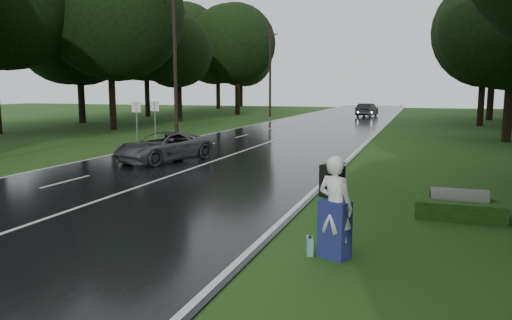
{
  "coord_description": "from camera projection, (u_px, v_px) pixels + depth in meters",
  "views": [
    {
      "loc": [
        9.03,
        -11.91,
        3.34
      ],
      "look_at": [
        4.09,
        2.45,
        1.1
      ],
      "focal_mm": 33.82,
      "sensor_mm": 36.0,
      "label": 1
    }
  ],
  "objects": [
    {
      "name": "suitcase",
      "position": [
        310.0,
        246.0,
        9.88
      ],
      "size": [
        0.25,
        0.47,
        0.32
      ],
      "primitive_type": "cube",
      "rotation": [
        0.0,
        0.0,
        0.27
      ],
      "color": "teal",
      "rests_on": "ground"
    },
    {
      "name": "road",
      "position": [
        283.0,
        138.0,
        33.24
      ],
      "size": [
        12.0,
        140.0,
        0.04
      ],
      "primitive_type": "cube",
      "color": "black",
      "rests_on": "ground"
    },
    {
      "name": "utility_pole_far",
      "position": [
        270.0,
        117.0,
        58.72
      ],
      "size": [
        1.8,
        0.28,
        10.88
      ],
      "primitive_type": null,
      "color": "black",
      "rests_on": "ground"
    },
    {
      "name": "lane_center",
      "position": [
        283.0,
        137.0,
        33.24
      ],
      "size": [
        0.12,
        140.0,
        0.01
      ],
      "primitive_type": "cube",
      "color": "silver",
      "rests_on": "road"
    },
    {
      "name": "ground",
      "position": [
        102.0,
        201.0,
        14.53
      ],
      "size": [
        160.0,
        160.0,
        0.0
      ],
      "primitive_type": "plane",
      "color": "#214715",
      "rests_on": "ground"
    },
    {
      "name": "tree_right_e",
      "position": [
        479.0,
        126.0,
        43.99
      ],
      "size": [
        9.07,
        9.07,
        14.17
      ],
      "primitive_type": null,
      "color": "black",
      "rests_on": "ground"
    },
    {
      "name": "tree_left_d",
      "position": [
        114.0,
        130.0,
        40.0
      ],
      "size": [
        10.34,
        10.34,
        16.15
      ],
      "primitive_type": null,
      "color": "black",
      "rests_on": "ground"
    },
    {
      "name": "tree_left_f",
      "position": [
        238.0,
        114.0,
        64.49
      ],
      "size": [
        10.22,
        10.22,
        15.96
      ],
      "primitive_type": null,
      "color": "black",
      "rests_on": "ground"
    },
    {
      "name": "road_sign_b",
      "position": [
        156.0,
        141.0,
        31.16
      ],
      "size": [
        0.61,
        0.1,
        2.56
      ],
      "primitive_type": null,
      "color": "white",
      "rests_on": "ground"
    },
    {
      "name": "tree_right_d",
      "position": [
        506.0,
        142.0,
        30.84
      ],
      "size": [
        8.34,
        8.34,
        13.04
      ],
      "primitive_type": null,
      "color": "black",
      "rests_on": "ground"
    },
    {
      "name": "tree_left_e",
      "position": [
        179.0,
        121.0,
        50.3
      ],
      "size": [
        8.37,
        8.37,
        13.08
      ],
      "primitive_type": null,
      "color": "black",
      "rests_on": "ground"
    },
    {
      "name": "utility_pole_mid",
      "position": [
        177.0,
        134.0,
        36.51
      ],
      "size": [
        1.8,
        0.28,
        10.99
      ],
      "primitive_type": null,
      "color": "black",
      "rests_on": "ground"
    },
    {
      "name": "road_sign_a",
      "position": [
        138.0,
        145.0,
        29.19
      ],
      "size": [
        0.62,
        0.1,
        2.59
      ],
      "primitive_type": null,
      "color": "white",
      "rests_on": "ground"
    },
    {
      "name": "grey_car",
      "position": [
        163.0,
        147.0,
        22.22
      ],
      "size": [
        3.66,
        5.24,
        1.33
      ],
      "primitive_type": "imported",
      "rotation": [
        0.0,
        0.0,
        5.94
      ],
      "color": "#414346",
      "rests_on": "road"
    },
    {
      "name": "tree_right_f",
      "position": [
        489.0,
        120.0,
        52.58
      ],
      "size": [
        10.11,
        10.11,
        15.79
      ],
      "primitive_type": null,
      "color": "black",
      "rests_on": "ground"
    },
    {
      "name": "far_car",
      "position": [
        367.0,
        110.0,
        58.53
      ],
      "size": [
        2.34,
        5.01,
        1.59
      ],
      "primitive_type": "imported",
      "rotation": [
        0.0,
        0.0,
        3.0
      ],
      "color": "black",
      "rests_on": "road"
    },
    {
      "name": "hitchhiker",
      "position": [
        335.0,
        211.0,
        9.52
      ],
      "size": [
        0.89,
        0.86,
        2.07
      ],
      "color": "silver",
      "rests_on": "ground"
    },
    {
      "name": "culvert",
      "position": [
        458.0,
        215.0,
        12.92
      ],
      "size": [
        1.43,
        0.72,
        0.72
      ],
      "primitive_type": "cylinder",
      "rotation": [
        0.0,
        1.57,
        0.0
      ],
      "color": "slate",
      "rests_on": "ground"
    }
  ]
}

